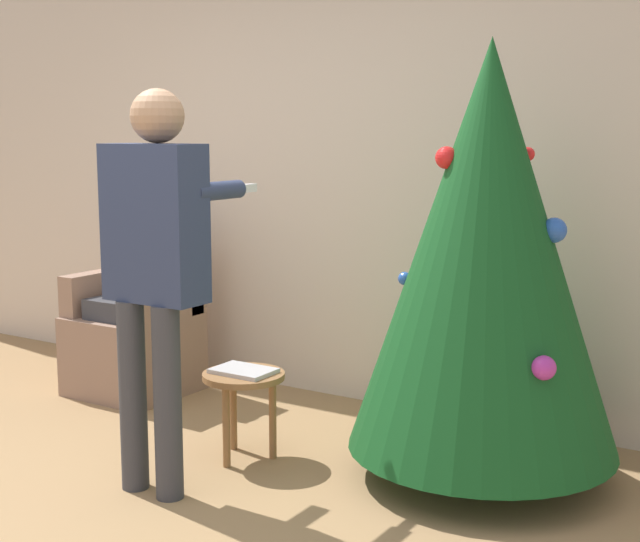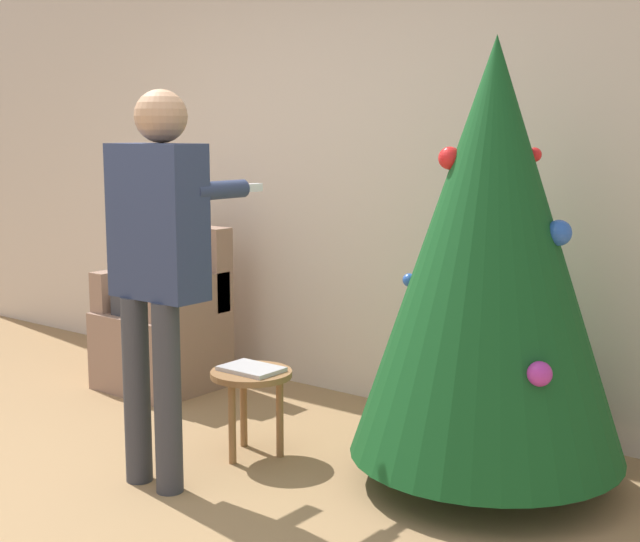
{
  "view_description": "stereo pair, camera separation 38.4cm",
  "coord_description": "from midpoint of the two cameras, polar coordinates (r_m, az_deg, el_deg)",
  "views": [
    {
      "loc": [
        2.72,
        -2.2,
        1.57
      ],
      "look_at": [
        0.68,
        1.0,
        0.97
      ],
      "focal_mm": 50.0,
      "sensor_mm": 36.0,
      "label": 1
    },
    {
      "loc": [
        3.03,
        -1.98,
        1.57
      ],
      "look_at": [
        0.68,
        1.0,
        0.97
      ],
      "focal_mm": 50.0,
      "sensor_mm": 36.0,
      "label": 2
    }
  ],
  "objects": [
    {
      "name": "person_standing",
      "position": [
        3.88,
        -13.32,
        1.14
      ],
      "size": [
        0.46,
        0.57,
        1.74
      ],
      "color": "#38383D",
      "rests_on": "ground_plane"
    },
    {
      "name": "christmas_tree",
      "position": [
        3.95,
        7.89,
        1.4
      ],
      "size": [
        1.21,
        1.21,
        1.97
      ],
      "color": "brown",
      "rests_on": "ground_plane"
    },
    {
      "name": "laptop",
      "position": [
        4.3,
        -7.49,
        -6.38
      ],
      "size": [
        0.29,
        0.2,
        0.02
      ],
      "color": "silver",
      "rests_on": "side_stool"
    },
    {
      "name": "ground_plane",
      "position": [
        3.89,
        -20.41,
        -15.42
      ],
      "size": [
        14.0,
        14.0,
        0.0
      ],
      "primitive_type": "plane",
      "color": "#99754C"
    },
    {
      "name": "armchair",
      "position": [
        5.54,
        -13.55,
        -3.81
      ],
      "size": [
        0.65,
        0.62,
        0.99
      ],
      "color": "#93705B",
      "rests_on": "ground_plane"
    },
    {
      "name": "wall_back",
      "position": [
        5.2,
        -1.26,
        6.56
      ],
      "size": [
        8.0,
        0.06,
        2.7
      ],
      "color": "beige",
      "rests_on": "ground_plane"
    },
    {
      "name": "side_stool",
      "position": [
        4.32,
        -7.47,
        -7.37
      ],
      "size": [
        0.39,
        0.39,
        0.42
      ],
      "color": "olive",
      "rests_on": "ground_plane"
    },
    {
      "name": "person_seated",
      "position": [
        5.46,
        -13.86,
        -0.24
      ],
      "size": [
        0.36,
        0.46,
        1.29
      ],
      "color": "#38383D",
      "rests_on": "ground_plane"
    }
  ]
}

